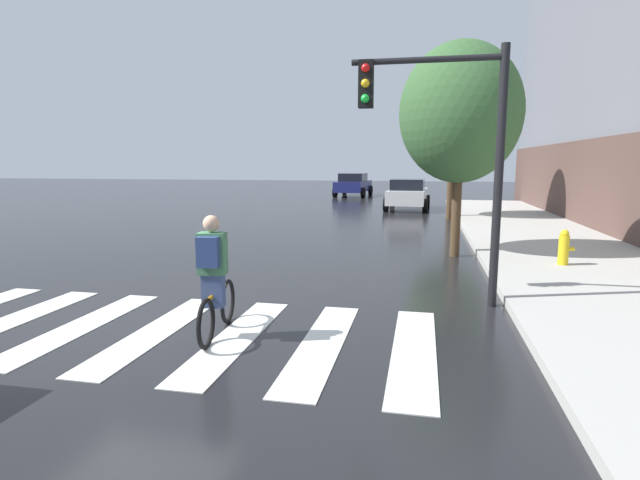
# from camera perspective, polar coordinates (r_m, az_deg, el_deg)

# --- Properties ---
(ground_plane) EXTENTS (120.00, 120.00, 0.00)m
(ground_plane) POSITION_cam_1_polar(r_m,az_deg,el_deg) (7.75, -21.27, -9.57)
(ground_plane) COLOR black
(crosswalk_stripes) EXTENTS (7.74, 3.32, 0.01)m
(crosswalk_stripes) POSITION_cam_1_polar(r_m,az_deg,el_deg) (7.51, -18.27, -9.94)
(crosswalk_stripes) COLOR silver
(crosswalk_stripes) RESTS_ON ground
(sedan_mid) EXTENTS (2.28, 4.58, 1.56)m
(sedan_mid) POSITION_cam_1_polar(r_m,az_deg,el_deg) (25.89, 10.06, 5.26)
(sedan_mid) COLOR silver
(sedan_mid) RESTS_ON ground
(sedan_far) EXTENTS (2.46, 4.85, 1.64)m
(sedan_far) POSITION_cam_1_polar(r_m,az_deg,el_deg) (35.84, 3.85, 6.41)
(sedan_far) COLOR navy
(sedan_far) RESTS_ON ground
(cyclist) EXTENTS (0.39, 1.70, 1.69)m
(cyclist) POSITION_cam_1_polar(r_m,az_deg,el_deg) (6.83, -12.11, -4.24)
(cyclist) COLOR black
(cyclist) RESTS_ON ground
(traffic_light_near) EXTENTS (2.47, 0.28, 4.20)m
(traffic_light_near) POSITION_cam_1_polar(r_m,az_deg,el_deg) (8.46, 14.42, 11.92)
(traffic_light_near) COLOR black
(traffic_light_near) RESTS_ON ground
(fire_hydrant) EXTENTS (0.33, 0.22, 0.78)m
(fire_hydrant) POSITION_cam_1_polar(r_m,az_deg,el_deg) (12.11, 26.24, -0.79)
(fire_hydrant) COLOR gold
(fire_hydrant) RESTS_ON sidewalk
(street_tree_near) EXTENTS (2.98, 2.98, 5.30)m
(street_tree_near) POSITION_cam_1_polar(r_m,az_deg,el_deg) (13.02, 15.83, 13.85)
(street_tree_near) COLOR #4C3823
(street_tree_near) RESTS_ON ground
(street_tree_mid) EXTENTS (3.43, 3.43, 6.10)m
(street_tree_mid) POSITION_cam_1_polar(r_m,az_deg,el_deg) (21.78, 15.00, 13.18)
(street_tree_mid) COLOR #4C3823
(street_tree_mid) RESTS_ON ground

